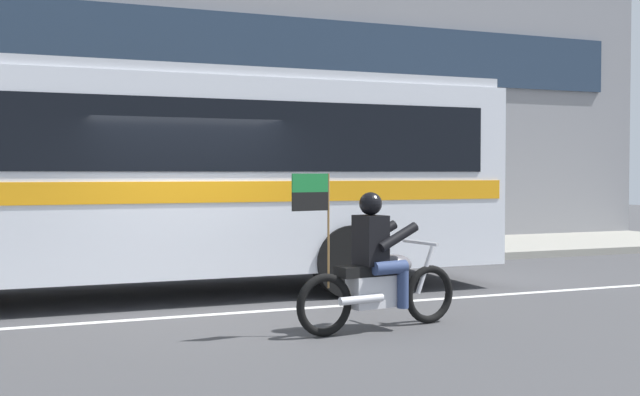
# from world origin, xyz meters

# --- Properties ---
(ground_plane) EXTENTS (60.00, 60.00, 0.00)m
(ground_plane) POSITION_xyz_m (0.00, 0.00, 0.00)
(ground_plane) COLOR #3D3D3F
(sidewalk_curb) EXTENTS (28.00, 3.80, 0.15)m
(sidewalk_curb) POSITION_xyz_m (0.00, 5.10, 0.07)
(sidewalk_curb) COLOR gray
(sidewalk_curb) RESTS_ON ground_plane
(lane_center_stripe) EXTENTS (26.60, 0.14, 0.01)m
(lane_center_stripe) POSITION_xyz_m (0.00, -0.60, 0.00)
(lane_center_stripe) COLOR silver
(lane_center_stripe) RESTS_ON ground_plane
(transit_bus) EXTENTS (11.50, 2.64, 3.22)m
(transit_bus) POSITION_xyz_m (-0.87, 1.19, 1.88)
(transit_bus) COLOR silver
(transit_bus) RESTS_ON ground_plane
(motorcycle_with_rider) EXTENTS (2.18, 0.71, 1.78)m
(motorcycle_with_rider) POSITION_xyz_m (1.68, -2.20, 0.67)
(motorcycle_with_rider) COLOR black
(motorcycle_with_rider) RESTS_ON ground_plane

